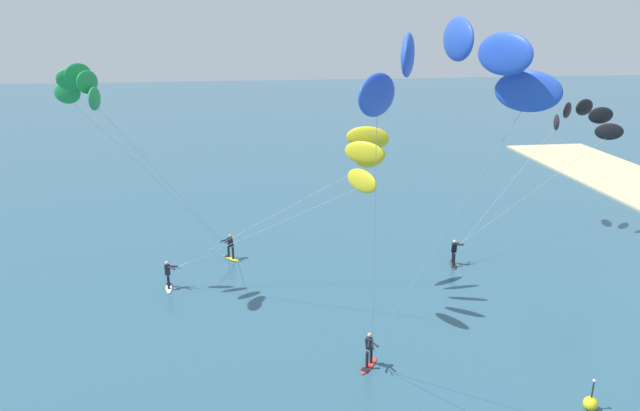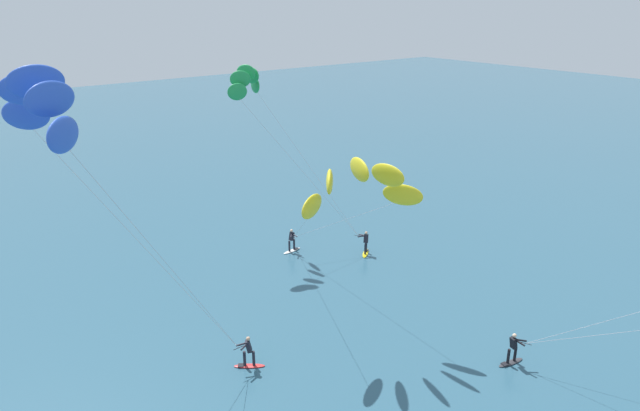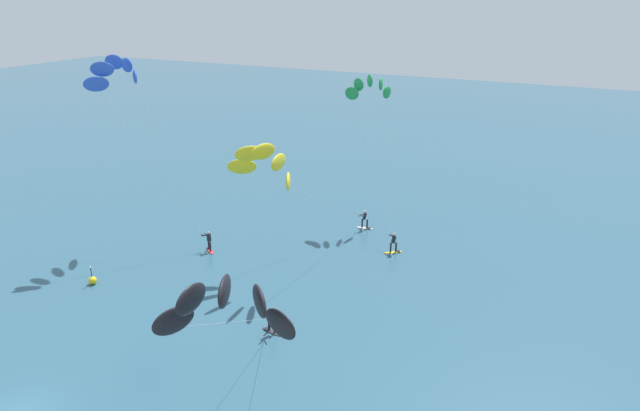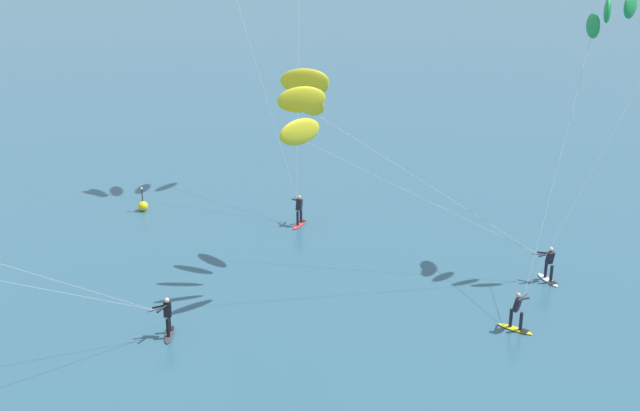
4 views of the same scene
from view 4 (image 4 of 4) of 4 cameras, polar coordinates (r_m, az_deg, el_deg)
kitesurfer_far_out at (r=39.00m, az=19.93°, el=10.99°), size 7.66×8.98×12.70m
kitesurfer_downwind at (r=36.52m, az=-0.44°, el=6.81°), size 7.42×12.62×9.67m
marker_buoy at (r=47.68m, az=-11.95°, el=-0.01°), size 0.56×0.56×1.38m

